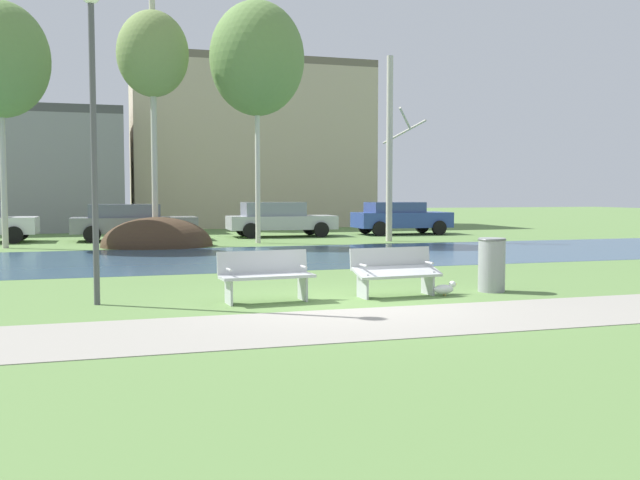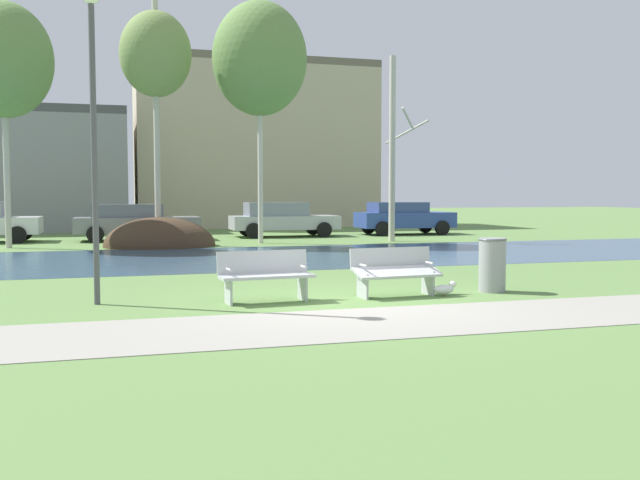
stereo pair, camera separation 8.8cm
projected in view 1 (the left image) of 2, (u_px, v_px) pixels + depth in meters
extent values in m
plane|color=#5B7F42|center=(238.00, 254.00, 21.33)|extent=(120.00, 120.00, 0.00)
cube|color=gray|center=(382.00, 322.00, 10.14)|extent=(60.00, 2.39, 0.01)
cube|color=#33516B|center=(244.00, 257.00, 20.35)|extent=(80.00, 7.70, 0.01)
ellipsoid|color=#423021|center=(157.00, 246.00, 24.56)|extent=(3.86, 3.18, 2.05)
cube|color=#B2B5B7|center=(267.00, 276.00, 11.90)|extent=(1.63, 0.59, 0.05)
cube|color=#B2B5B7|center=(263.00, 262.00, 12.15)|extent=(1.60, 0.20, 0.40)
cube|color=#B2B5B7|center=(229.00, 291.00, 11.74)|extent=(0.07, 0.43, 0.45)
cube|color=#B2B5B7|center=(303.00, 287.00, 12.21)|extent=(0.07, 0.43, 0.45)
cylinder|color=#B2B5B7|center=(229.00, 270.00, 11.68)|extent=(0.06, 0.28, 0.04)
cylinder|color=#B2B5B7|center=(303.00, 267.00, 12.14)|extent=(0.06, 0.28, 0.04)
cube|color=#B2B5B7|center=(397.00, 272.00, 12.59)|extent=(1.63, 0.59, 0.19)
cube|color=#B2B5B7|center=(390.00, 258.00, 12.84)|extent=(1.60, 0.20, 0.40)
cube|color=#B2B5B7|center=(363.00, 286.00, 12.43)|extent=(0.07, 0.43, 0.45)
cube|color=#B2B5B7|center=(428.00, 282.00, 12.90)|extent=(0.07, 0.43, 0.45)
cylinder|color=#B2B5B7|center=(364.00, 265.00, 12.37)|extent=(0.06, 0.28, 0.04)
cylinder|color=#B2B5B7|center=(429.00, 263.00, 12.83)|extent=(0.06, 0.28, 0.04)
cylinder|color=gray|center=(492.00, 265.00, 13.27)|extent=(0.50, 0.50, 1.02)
torus|color=#545557|center=(492.00, 240.00, 13.23)|extent=(0.53, 0.53, 0.04)
ellipsoid|color=white|center=(444.00, 289.00, 12.72)|extent=(0.39, 0.17, 0.17)
sphere|color=white|center=(452.00, 284.00, 12.76)|extent=(0.12, 0.12, 0.12)
cone|color=gold|center=(456.00, 284.00, 12.78)|extent=(0.07, 0.04, 0.04)
cylinder|color=gold|center=(445.00, 293.00, 12.70)|extent=(0.01, 0.01, 0.10)
cylinder|color=gold|center=(444.00, 293.00, 12.76)|extent=(0.01, 0.01, 0.10)
cylinder|color=#4C4C51|center=(94.00, 156.00, 11.57)|extent=(0.10, 0.10, 4.94)
cylinder|color=#BCB7A8|center=(2.00, 128.00, 23.51)|extent=(0.20, 0.20, 8.08)
ellipsoid|color=#668947|center=(0.00, 59.00, 23.36)|extent=(3.22, 3.22, 3.86)
cylinder|color=#BCB7A8|center=(154.00, 123.00, 24.87)|extent=(0.21, 0.21, 8.65)
ellipsoid|color=olive|center=(153.00, 54.00, 24.70)|extent=(2.50, 2.50, 3.00)
cylinder|color=beige|center=(257.00, 125.00, 25.89)|extent=(0.18, 0.18, 8.69)
ellipsoid|color=#668947|center=(257.00, 58.00, 25.73)|extent=(3.47, 3.47, 4.16)
cylinder|color=#BCB7A8|center=(389.00, 149.00, 26.98)|extent=(0.24, 0.24, 7.08)
cylinder|color=#BCB7A8|center=(404.00, 132.00, 27.75)|extent=(1.19, 1.69, 0.87)
cylinder|color=#BCB7A8|center=(405.00, 119.00, 26.59)|extent=(0.85, 0.83, 0.78)
cylinder|color=black|center=(20.00, 232.00, 27.61)|extent=(0.64, 0.23, 0.64)
cylinder|color=black|center=(14.00, 235.00, 25.88)|extent=(0.64, 0.23, 0.64)
cube|color=slate|center=(135.00, 225.00, 27.57)|extent=(4.79, 1.84, 0.60)
cube|color=slate|center=(124.00, 211.00, 27.42)|extent=(2.69, 1.60, 0.51)
cylinder|color=black|center=(174.00, 231.00, 28.87)|extent=(0.64, 0.23, 0.64)
cylinder|color=black|center=(177.00, 233.00, 27.17)|extent=(0.64, 0.23, 0.64)
cylinder|color=black|center=(94.00, 232.00, 28.00)|extent=(0.64, 0.23, 0.64)
cylinder|color=black|center=(92.00, 234.00, 26.30)|extent=(0.64, 0.23, 0.64)
cube|color=#B2B5BC|center=(282.00, 222.00, 30.05)|extent=(4.58, 1.86, 0.57)
cube|color=gray|center=(273.00, 209.00, 29.91)|extent=(2.57, 1.61, 0.58)
cylinder|color=black|center=(310.00, 228.00, 31.34)|extent=(0.64, 0.23, 0.64)
cylinder|color=black|center=(321.00, 230.00, 29.62)|extent=(0.64, 0.23, 0.64)
cylinder|color=black|center=(243.00, 229.00, 30.51)|extent=(0.64, 0.23, 0.64)
cylinder|color=black|center=(251.00, 231.00, 28.79)|extent=(0.64, 0.23, 0.64)
cube|color=#2D4793|center=(402.00, 220.00, 31.68)|extent=(4.30, 1.88, 0.68)
cube|color=#32457F|center=(395.00, 207.00, 31.54)|extent=(2.42, 1.64, 0.46)
cylinder|color=black|center=(422.00, 226.00, 32.97)|extent=(0.64, 0.23, 0.64)
cylinder|color=black|center=(439.00, 228.00, 31.21)|extent=(0.64, 0.23, 0.64)
cylinder|color=black|center=(365.00, 227.00, 32.18)|extent=(0.64, 0.23, 0.64)
cylinder|color=black|center=(380.00, 229.00, 30.43)|extent=(0.64, 0.23, 0.64)
cube|color=#BCAD8E|center=(250.00, 149.00, 39.96)|extent=(13.03, 6.51, 8.73)
cube|color=#675F4E|center=(249.00, 68.00, 39.66)|extent=(13.03, 6.51, 0.40)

